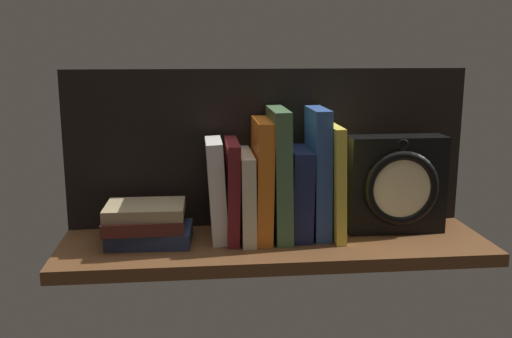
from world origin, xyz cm
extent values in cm
cube|color=brown|center=(0.00, 0.00, -1.25)|extent=(84.33, 24.65, 2.50)
cube|color=black|center=(0.00, 11.72, 16.60)|extent=(84.33, 1.20, 33.19)
cube|color=silver|center=(-11.31, 3.08, 9.92)|extent=(4.12, 12.26, 19.98)
cube|color=maroon|center=(-8.29, 3.08, 9.79)|extent=(2.67, 14.87, 19.61)
cube|color=beige|center=(-5.51, 3.08, 8.65)|extent=(2.84, 16.09, 17.32)
cube|color=orange|center=(-2.31, 3.08, 11.84)|extent=(3.53, 14.80, 23.73)
cube|color=#476B44|center=(1.16, 3.08, 12.91)|extent=(3.76, 15.40, 25.88)
cube|color=#192147|center=(5.08, 3.08, 8.90)|extent=(4.30, 13.23, 17.86)
cube|color=#2D4C8E|center=(9.02, 3.08, 12.90)|extent=(3.66, 12.45, 25.85)
cube|color=gold|center=(11.93, 3.08, 11.31)|extent=(2.74, 16.09, 22.67)
cube|color=black|center=(25.40, 3.83, 9.96)|extent=(19.92, 6.36, 19.92)
torus|color=black|center=(25.40, 0.25, 9.93)|extent=(15.36, 1.89, 15.36)
cylinder|color=beige|center=(25.40, 0.25, 9.93)|extent=(12.40, 0.60, 12.40)
cube|color=black|center=(25.99, -0.25, 8.54)|extent=(1.47, 0.30, 2.91)
cube|color=black|center=(23.43, -0.25, 11.35)|extent=(4.11, 0.30, 3.08)
torus|color=black|center=(25.40, 0.65, 18.61)|extent=(2.44, 0.44, 2.44)
cube|color=#232D4C|center=(-24.48, 1.68, 1.52)|extent=(16.65, 12.50, 3.03)
cube|color=#471E19|center=(-25.65, 2.00, 4.26)|extent=(15.76, 13.63, 2.45)
cube|color=#9E8966|center=(-25.29, 1.78, 6.59)|extent=(15.38, 11.77, 2.22)
camera|label=1|loc=(-15.27, -108.72, 37.75)|focal=40.82mm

